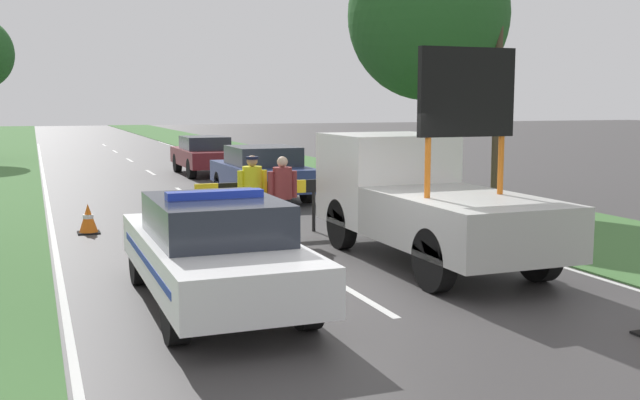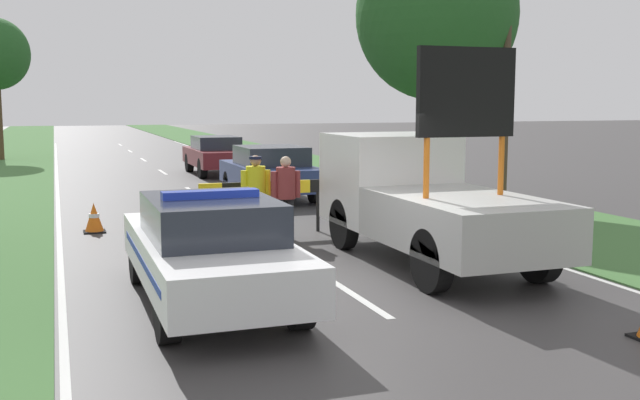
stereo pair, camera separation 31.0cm
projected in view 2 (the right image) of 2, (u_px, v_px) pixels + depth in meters
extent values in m
plane|color=#3D3A3A|center=(353.00, 294.00, 10.45)|extent=(160.00, 160.00, 0.00)
cube|color=silver|center=(358.00, 297.00, 10.27)|extent=(0.12, 2.18, 0.01)
cube|color=silver|center=(244.00, 224.00, 16.40)|extent=(0.12, 2.18, 0.01)
cube|color=silver|center=(192.00, 191.00, 22.53)|extent=(0.12, 2.18, 0.01)
cube|color=silver|center=(163.00, 172.00, 28.66)|extent=(0.12, 2.18, 0.01)
cube|color=silver|center=(143.00, 160.00, 34.79)|extent=(0.12, 2.18, 0.01)
cube|color=silver|center=(130.00, 151.00, 40.92)|extent=(0.12, 2.18, 0.01)
cube|color=silver|center=(120.00, 145.00, 47.05)|extent=(0.12, 2.18, 0.01)
cube|color=silver|center=(57.00, 193.00, 22.13)|extent=(0.10, 56.51, 0.01)
cube|color=silver|center=(304.00, 183.00, 24.67)|extent=(0.10, 56.51, 0.01)
cube|color=#427038|center=(312.00, 166.00, 31.20)|extent=(4.55, 120.00, 0.03)
cube|color=white|center=(209.00, 257.00, 9.90)|extent=(1.78, 4.77, 0.57)
cube|color=#282D38|center=(211.00, 218.00, 9.70)|extent=(1.57, 2.19, 0.51)
cylinder|color=black|center=(139.00, 260.00, 11.07)|extent=(0.24, 0.70, 0.70)
cylinder|color=black|center=(240.00, 253.00, 11.57)|extent=(0.24, 0.70, 0.70)
cylinder|color=black|center=(167.00, 312.00, 8.30)|extent=(0.24, 0.70, 0.70)
cylinder|color=black|center=(299.00, 300.00, 8.81)|extent=(0.24, 0.70, 0.70)
cube|color=#1E38C6|center=(210.00, 194.00, 9.66)|extent=(1.25, 0.24, 0.10)
cube|color=#193399|center=(209.00, 254.00, 9.90)|extent=(1.79, 3.91, 0.10)
cube|color=black|center=(181.00, 231.00, 12.17)|extent=(0.98, 0.08, 0.34)
cube|color=white|center=(389.00, 178.00, 13.85)|extent=(2.02, 2.02, 1.63)
cube|color=#232833|center=(368.00, 158.00, 14.74)|extent=(1.72, 0.04, 0.72)
cube|color=#B2B2AD|center=(463.00, 222.00, 11.37)|extent=(2.02, 3.40, 0.79)
cylinder|color=#D16619|center=(426.00, 168.00, 11.05)|extent=(0.09, 0.09, 0.90)
cylinder|color=#D16619|center=(501.00, 166.00, 11.47)|extent=(0.09, 0.09, 0.90)
cube|color=black|center=(466.00, 92.00, 11.12)|extent=(1.60, 0.12, 1.33)
cylinder|color=black|center=(344.00, 224.00, 13.66)|extent=(0.24, 0.91, 0.91)
cylinder|color=black|center=(431.00, 219.00, 14.25)|extent=(0.24, 0.91, 0.91)
cylinder|color=black|center=(431.00, 261.00, 10.49)|extent=(0.24, 0.91, 0.91)
cylinder|color=black|center=(539.00, 252.00, 11.08)|extent=(0.24, 0.91, 0.91)
cylinder|color=black|center=(213.00, 217.00, 14.77)|extent=(0.07, 0.07, 0.82)
cylinder|color=black|center=(318.00, 212.00, 15.50)|extent=(0.07, 0.07, 0.82)
cube|color=yellow|center=(210.00, 190.00, 14.69)|extent=(0.46, 0.08, 0.26)
cube|color=black|center=(233.00, 189.00, 14.84)|extent=(0.46, 0.08, 0.26)
cube|color=yellow|center=(255.00, 188.00, 14.99)|extent=(0.46, 0.08, 0.26)
cube|color=black|center=(277.00, 187.00, 15.14)|extent=(0.46, 0.08, 0.26)
cube|color=yellow|center=(299.00, 186.00, 15.29)|extent=(0.46, 0.08, 0.26)
cube|color=black|center=(320.00, 186.00, 15.45)|extent=(0.46, 0.08, 0.26)
cylinder|color=#191E38|center=(252.00, 219.00, 14.54)|extent=(0.15, 0.15, 0.82)
cylinder|color=#191E38|center=(260.00, 218.00, 14.60)|extent=(0.15, 0.15, 0.82)
cylinder|color=yellow|center=(256.00, 182.00, 14.48)|extent=(0.38, 0.38, 0.62)
cylinder|color=yellow|center=(244.00, 184.00, 14.41)|extent=(0.12, 0.12, 0.52)
cylinder|color=yellow|center=(267.00, 183.00, 14.56)|extent=(0.12, 0.12, 0.52)
sphere|color=#A57A5B|center=(256.00, 161.00, 14.43)|extent=(0.21, 0.21, 0.21)
cylinder|color=#141933|center=(255.00, 158.00, 14.42)|extent=(0.24, 0.24, 0.05)
cylinder|color=#232326|center=(282.00, 220.00, 14.48)|extent=(0.15, 0.15, 0.81)
cylinder|color=#232326|center=(290.00, 219.00, 14.54)|extent=(0.15, 0.15, 0.81)
cylinder|color=maroon|center=(286.00, 183.00, 14.42)|extent=(0.37, 0.37, 0.61)
cylinder|color=maroon|center=(274.00, 185.00, 14.35)|extent=(0.12, 0.12, 0.52)
cylinder|color=maroon|center=(297.00, 184.00, 14.50)|extent=(0.12, 0.12, 0.52)
sphere|color=beige|center=(286.00, 162.00, 14.36)|extent=(0.21, 0.21, 0.21)
cube|color=black|center=(156.00, 258.00, 12.83)|extent=(0.36, 0.36, 0.03)
cone|color=orange|center=(155.00, 243.00, 12.80)|extent=(0.31, 0.31, 0.48)
cylinder|color=white|center=(155.00, 242.00, 12.80)|extent=(0.17, 0.17, 0.07)
cube|color=black|center=(95.00, 232.00, 15.42)|extent=(0.44, 0.44, 0.03)
cone|color=orange|center=(94.00, 217.00, 15.38)|extent=(0.38, 0.38, 0.58)
cylinder|color=white|center=(94.00, 216.00, 15.38)|extent=(0.21, 0.21, 0.08)
cube|color=navy|center=(270.00, 175.00, 20.85)|extent=(1.94, 4.39, 0.61)
cube|color=#282D38|center=(271.00, 156.00, 20.66)|extent=(1.71, 2.02, 0.52)
cylinder|color=black|center=(229.00, 182.00, 21.89)|extent=(0.24, 0.66, 0.66)
cylinder|color=black|center=(285.00, 180.00, 22.45)|extent=(0.24, 0.66, 0.66)
cylinder|color=black|center=(253.00, 193.00, 19.34)|extent=(0.24, 0.66, 0.66)
cylinder|color=black|center=(315.00, 190.00, 19.90)|extent=(0.24, 0.66, 0.66)
cube|color=maroon|center=(215.00, 157.00, 27.71)|extent=(1.73, 4.35, 0.59)
cube|color=#282D38|center=(216.00, 143.00, 27.52)|extent=(1.52, 2.00, 0.47)
cylinder|color=black|center=(189.00, 163.00, 28.77)|extent=(0.24, 0.72, 0.72)
cylinder|color=black|center=(227.00, 162.00, 29.26)|extent=(0.24, 0.72, 0.72)
cylinder|color=black|center=(202.00, 168.00, 26.24)|extent=(0.24, 0.72, 0.72)
cylinder|color=black|center=(244.00, 167.00, 26.74)|extent=(0.24, 0.72, 0.72)
cylinder|color=#4C3823|center=(434.00, 140.00, 19.65)|extent=(0.41, 0.41, 3.34)
ellipsoid|color=#235623|center=(436.00, 15.00, 19.23)|extent=(4.17, 4.17, 4.38)
cylinder|color=#473828|center=(507.00, 43.00, 18.17)|extent=(0.20, 0.20, 8.17)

